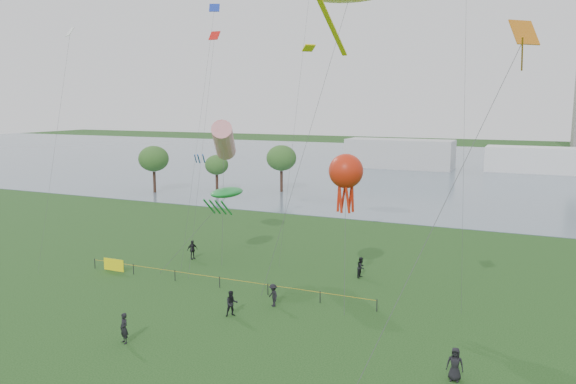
% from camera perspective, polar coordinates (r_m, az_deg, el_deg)
% --- Properties ---
extents(ground_plane, '(400.00, 400.00, 0.00)m').
position_cam_1_polar(ground_plane, '(29.80, -8.24, -18.27)').
color(ground_plane, '#153711').
extents(lake, '(400.00, 120.00, 0.08)m').
position_cam_1_polar(lake, '(123.87, 17.16, 2.35)').
color(lake, slate).
rests_on(lake, ground_plane).
extents(pavilion_left, '(22.00, 8.00, 6.00)m').
position_cam_1_polar(pavilion_left, '(120.67, 11.27, 3.84)').
color(pavilion_left, silver).
rests_on(pavilion_left, ground_plane).
extents(pavilion_right, '(18.00, 7.00, 5.00)m').
position_cam_1_polar(pavilion_right, '(120.80, 23.71, 3.01)').
color(pavilion_right, white).
rests_on(pavilion_right, ground_plane).
extents(trees, '(22.08, 13.09, 7.22)m').
position_cam_1_polar(trees, '(86.48, -7.11, 3.27)').
color(trees, '#331F17').
rests_on(trees, ground_plane).
extents(fence, '(24.07, 0.07, 1.05)m').
position_cam_1_polar(fence, '(45.90, -13.60, -7.75)').
color(fence, black).
rests_on(fence, ground_plane).
extents(spectator_a, '(1.03, 1.02, 1.68)m').
position_cam_1_polar(spectator_a, '(37.01, -5.74, -11.21)').
color(spectator_a, black).
rests_on(spectator_a, ground_plane).
extents(spectator_b, '(1.15, 1.09, 1.57)m').
position_cam_1_polar(spectator_b, '(38.51, -1.52, -10.44)').
color(spectator_b, black).
rests_on(spectator_b, ground_plane).
extents(spectator_c, '(0.85, 1.07, 1.70)m').
position_cam_1_polar(spectator_c, '(50.29, -9.70, -5.80)').
color(spectator_c, black).
rests_on(spectator_c, ground_plane).
extents(spectator_d, '(0.86, 0.58, 1.70)m').
position_cam_1_polar(spectator_d, '(30.16, 16.60, -16.42)').
color(spectator_d, black).
rests_on(spectator_d, ground_plane).
extents(spectator_f, '(0.76, 0.65, 1.78)m').
position_cam_1_polar(spectator_f, '(34.29, -16.32, -13.14)').
color(spectator_f, black).
rests_on(spectator_f, ground_plane).
extents(spectator_g, '(0.72, 0.87, 1.65)m').
position_cam_1_polar(spectator_g, '(44.90, 7.44, -7.59)').
color(spectator_g, black).
rests_on(spectator_g, ground_plane).
extents(kite_windsock, '(4.41, 6.67, 12.20)m').
position_cam_1_polar(kite_windsock, '(50.99, -6.54, 5.21)').
color(kite_windsock, '#3F3F42').
extents(kite_creature, '(4.39, 7.40, 6.45)m').
position_cam_1_polar(kite_creature, '(48.16, -6.25, -0.09)').
color(kite_creature, '#3F3F42').
extents(kite_octopus, '(2.51, 5.06, 10.14)m').
position_cam_1_polar(kite_octopus, '(39.23, 5.90, 2.05)').
color(kite_octopus, '#3F3F42').
extents(kite_delta, '(6.71, 10.11, 17.27)m').
position_cam_1_polar(kite_delta, '(27.05, 21.99, 12.72)').
color(kite_delta, '#3F3F42').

